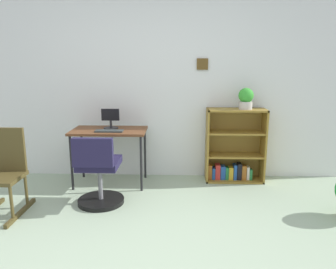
# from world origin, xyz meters

# --- Properties ---
(ground_plane) EXTENTS (6.24, 6.24, 0.00)m
(ground_plane) POSITION_xyz_m (0.00, 0.00, 0.00)
(ground_plane) COLOR #96AB8F
(wall_back) EXTENTS (5.20, 0.12, 2.48)m
(wall_back) POSITION_xyz_m (0.00, 2.15, 1.24)
(wall_back) COLOR silver
(wall_back) RESTS_ON ground_plane
(desk) EXTENTS (0.94, 0.55, 0.73)m
(desk) POSITION_xyz_m (-0.51, 1.75, 0.66)
(desk) COLOR brown
(desk) RESTS_ON ground_plane
(monitor) EXTENTS (0.23, 0.19, 0.26)m
(monitor) POSITION_xyz_m (-0.50, 1.82, 0.84)
(monitor) COLOR #262628
(monitor) RESTS_ON desk
(keyboard) EXTENTS (0.34, 0.12, 0.02)m
(keyboard) POSITION_xyz_m (-0.48, 1.62, 0.73)
(keyboard) COLOR #303737
(keyboard) RESTS_ON desk
(office_chair) EXTENTS (0.52, 0.55, 0.82)m
(office_chair) POSITION_xyz_m (-0.50, 1.08, 0.35)
(office_chair) COLOR black
(office_chair) RESTS_ON ground_plane
(rocking_chair) EXTENTS (0.42, 0.64, 0.89)m
(rocking_chair) POSITION_xyz_m (-1.45, 0.90, 0.45)
(rocking_chair) COLOR #463B1C
(rocking_chair) RESTS_ON ground_plane
(bookshelf_low) EXTENTS (0.77, 0.30, 0.97)m
(bookshelf_low) POSITION_xyz_m (1.12, 1.96, 0.42)
(bookshelf_low) COLOR olive
(bookshelf_low) RESTS_ON ground_plane
(potted_plant_on_shelf) EXTENTS (0.19, 0.19, 0.27)m
(potted_plant_on_shelf) POSITION_xyz_m (1.24, 1.90, 1.12)
(potted_plant_on_shelf) COLOR #B7B2A8
(potted_plant_on_shelf) RESTS_ON bookshelf_low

